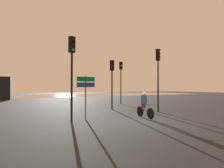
{
  "coord_description": "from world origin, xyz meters",
  "views": [
    {
      "loc": [
        -6.15,
        -8.05,
        1.91
      ],
      "look_at": [
        0.5,
        5.0,
        2.2
      ],
      "focal_mm": 28.0,
      "sensor_mm": 36.0,
      "label": 1
    }
  ],
  "objects_px": {
    "traffic_light_near_left": "(72,63)",
    "traffic_light_center": "(112,75)",
    "traffic_light_near_right": "(158,69)",
    "cyclist": "(144,105)",
    "direction_sign_post": "(86,89)",
    "traffic_light_far_right": "(121,75)"
  },
  "relations": [
    {
      "from": "traffic_light_near_left",
      "to": "traffic_light_center",
      "type": "xyz_separation_m",
      "value": [
        4.47,
        3.79,
        -0.32
      ]
    },
    {
      "from": "traffic_light_near_right",
      "to": "traffic_light_center",
      "type": "xyz_separation_m",
      "value": [
        -2.54,
        2.99,
        -0.41
      ]
    },
    {
      "from": "cyclist",
      "to": "traffic_light_near_right",
      "type": "bearing_deg",
      "value": -148.39
    },
    {
      "from": "traffic_light_near_right",
      "to": "direction_sign_post",
      "type": "bearing_deg",
      "value": -21.25
    },
    {
      "from": "traffic_light_near_left",
      "to": "cyclist",
      "type": "height_order",
      "value": "traffic_light_near_left"
    },
    {
      "from": "traffic_light_far_right",
      "to": "cyclist",
      "type": "relative_size",
      "value": 2.88
    },
    {
      "from": "traffic_light_far_right",
      "to": "direction_sign_post",
      "type": "bearing_deg",
      "value": 47.82
    },
    {
      "from": "traffic_light_far_right",
      "to": "direction_sign_post",
      "type": "xyz_separation_m",
      "value": [
        -6.87,
        -7.69,
        -1.6
      ]
    },
    {
      "from": "cyclist",
      "to": "direction_sign_post",
      "type": "bearing_deg",
      "value": -17.41
    },
    {
      "from": "traffic_light_near_left",
      "to": "traffic_light_near_right",
      "type": "bearing_deg",
      "value": 164.02
    },
    {
      "from": "traffic_light_far_right",
      "to": "traffic_light_near_right",
      "type": "bearing_deg",
      "value": 83.36
    },
    {
      "from": "direction_sign_post",
      "to": "cyclist",
      "type": "relative_size",
      "value": 1.52
    },
    {
      "from": "traffic_light_near_right",
      "to": "cyclist",
      "type": "height_order",
      "value": "traffic_light_near_right"
    },
    {
      "from": "traffic_light_near_right",
      "to": "traffic_light_far_right",
      "type": "distance_m",
      "value": 7.25
    },
    {
      "from": "traffic_light_near_left",
      "to": "cyclist",
      "type": "distance_m",
      "value": 5.15
    },
    {
      "from": "traffic_light_far_right",
      "to": "cyclist",
      "type": "distance_m",
      "value": 9.75
    },
    {
      "from": "traffic_light_near_right",
      "to": "direction_sign_post",
      "type": "relative_size",
      "value": 1.9
    },
    {
      "from": "traffic_light_near_left",
      "to": "direction_sign_post",
      "type": "relative_size",
      "value": 1.84
    },
    {
      "from": "traffic_light_near_right",
      "to": "cyclist",
      "type": "xyz_separation_m",
      "value": [
        -2.56,
        -1.58,
        -2.58
      ]
    },
    {
      "from": "traffic_light_far_right",
      "to": "cyclist",
      "type": "xyz_separation_m",
      "value": [
        -3.34,
        -8.79,
        -2.57
      ]
    },
    {
      "from": "traffic_light_near_left",
      "to": "traffic_light_center",
      "type": "height_order",
      "value": "traffic_light_near_left"
    },
    {
      "from": "direction_sign_post",
      "to": "traffic_light_center",
      "type": "bearing_deg",
      "value": -133.96
    }
  ]
}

